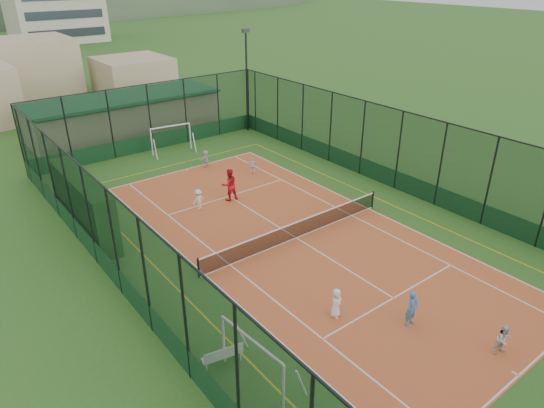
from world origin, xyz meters
The scene contains 18 objects.
ground centered at (0.00, 0.00, 0.00)m, with size 300.00×300.00×0.00m, color #306322.
court_slab centered at (0.00, 0.00, 0.01)m, with size 11.17×23.97×0.01m, color #BF4B2A.
tennis_net centered at (0.00, 0.00, 0.53)m, with size 11.67×0.12×1.06m, color black, non-canonical shape.
perimeter_fence centered at (0.00, 0.00, 2.50)m, with size 18.12×34.12×5.00m, color black, non-canonical shape.
floodlight_ne centered at (8.60, 16.60, 4.12)m, with size 0.60×0.26×8.25m, color black, non-canonical shape.
clubhouse centered at (0.00, 22.00, 1.57)m, with size 15.20×7.20×3.15m, color tan, non-canonical shape.
hedge_left centered at (-8.30, 7.35, 1.56)m, with size 1.07×7.12×3.12m, color black.
white_bench centered at (-7.80, -5.13, 0.41)m, with size 1.46×0.40×0.82m, color white, non-canonical shape.
futsal_goal_near centered at (-7.55, -6.60, 1.01)m, with size 0.91×3.13×2.02m, color white, non-canonical shape.
futsal_goal_far centered at (0.94, 15.66, 1.00)m, with size 3.11×0.90×2.01m, color white, non-canonical shape.
child_near_left centered at (-2.78, -5.71, 0.65)m, with size 0.63×0.41×1.29m, color white.
child_near_mid centered at (-0.82, -7.87, 0.79)m, with size 0.57×0.37×1.56m, color #437EC0.
child_near_right centered at (0.54, -10.91, 0.63)m, with size 0.60×0.47×1.24m, color silver.
child_far_left centered at (-2.33, 5.99, 0.63)m, with size 0.80×0.46×1.24m, color silver.
child_far_right centered at (3.25, 8.42, 0.59)m, with size 0.67×0.28×1.15m, color white.
child_far_back centered at (1.39, 11.41, 0.63)m, with size 1.14×0.36×1.23m, color silver.
coach centered at (-0.22, 5.94, 1.00)m, with size 0.96×0.75×1.98m, color red.
tennis_balls centered at (-0.88, 1.24, 0.04)m, with size 3.28×1.05×0.07m.
Camera 1 is at (-14.31, -16.45, 12.76)m, focal length 32.00 mm.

